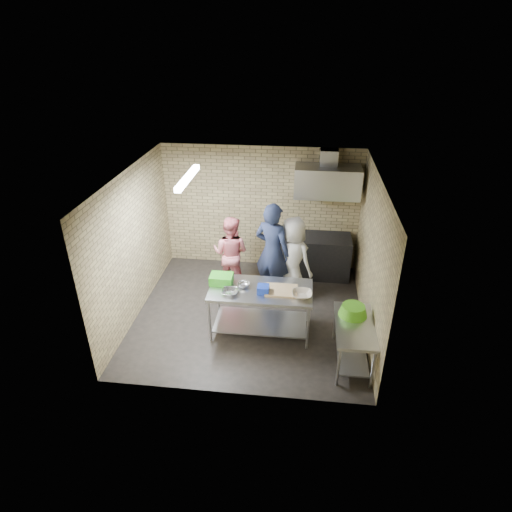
# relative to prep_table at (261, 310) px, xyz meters

# --- Properties ---
(floor) EXTENTS (4.20, 4.20, 0.00)m
(floor) POSITION_rel_prep_table_xyz_m (-0.26, 0.46, -0.44)
(floor) COLOR black
(floor) RESTS_ON ground
(ceiling) EXTENTS (4.20, 4.20, 0.00)m
(ceiling) POSITION_rel_prep_table_xyz_m (-0.26, 0.46, 2.26)
(ceiling) COLOR black
(ceiling) RESTS_ON ground
(back_wall) EXTENTS (4.20, 0.06, 2.70)m
(back_wall) POSITION_rel_prep_table_xyz_m (-0.26, 2.46, 0.91)
(back_wall) COLOR tan
(back_wall) RESTS_ON ground
(front_wall) EXTENTS (4.20, 0.06, 2.70)m
(front_wall) POSITION_rel_prep_table_xyz_m (-0.26, -1.54, 0.91)
(front_wall) COLOR tan
(front_wall) RESTS_ON ground
(left_wall) EXTENTS (0.06, 4.00, 2.70)m
(left_wall) POSITION_rel_prep_table_xyz_m (-2.36, 0.46, 0.91)
(left_wall) COLOR tan
(left_wall) RESTS_ON ground
(right_wall) EXTENTS (0.06, 4.00, 2.70)m
(right_wall) POSITION_rel_prep_table_xyz_m (1.84, 0.46, 0.91)
(right_wall) COLOR tan
(right_wall) RESTS_ON ground
(prep_table) EXTENTS (1.75, 0.88, 0.88)m
(prep_table) POSITION_rel_prep_table_xyz_m (0.00, 0.00, 0.00)
(prep_table) COLOR #ADAFB4
(prep_table) RESTS_ON floor
(side_counter) EXTENTS (0.60, 1.20, 0.75)m
(side_counter) POSITION_rel_prep_table_xyz_m (1.54, -0.64, -0.06)
(side_counter) COLOR silver
(side_counter) RESTS_ON floor
(stove) EXTENTS (1.20, 0.70, 0.90)m
(stove) POSITION_rel_prep_table_xyz_m (1.09, 2.11, 0.01)
(stove) COLOR black
(stove) RESTS_ON floor
(range_hood) EXTENTS (1.30, 0.60, 0.60)m
(range_hood) POSITION_rel_prep_table_xyz_m (1.09, 2.16, 1.66)
(range_hood) COLOR silver
(range_hood) RESTS_ON back_wall
(hood_duct) EXTENTS (0.35, 0.30, 0.30)m
(hood_duct) POSITION_rel_prep_table_xyz_m (1.09, 2.31, 2.11)
(hood_duct) COLOR #A5A8AD
(hood_duct) RESTS_ON back_wall
(wall_shelf) EXTENTS (0.80, 0.20, 0.04)m
(wall_shelf) POSITION_rel_prep_table_xyz_m (1.39, 2.35, 1.48)
(wall_shelf) COLOR #3F2B19
(wall_shelf) RESTS_ON back_wall
(fluorescent_fixture) EXTENTS (0.10, 1.25, 0.08)m
(fluorescent_fixture) POSITION_rel_prep_table_xyz_m (-1.26, 0.46, 2.20)
(fluorescent_fixture) COLOR white
(fluorescent_fixture) RESTS_ON ceiling
(green_crate) EXTENTS (0.39, 0.29, 0.16)m
(green_crate) POSITION_rel_prep_table_xyz_m (-0.70, 0.12, 0.52)
(green_crate) COLOR #2A9A1C
(green_crate) RESTS_ON prep_table
(blue_tub) EXTENTS (0.19, 0.19, 0.13)m
(blue_tub) POSITION_rel_prep_table_xyz_m (0.05, -0.10, 0.50)
(blue_tub) COLOR #1633AA
(blue_tub) RESTS_ON prep_table
(cutting_board) EXTENTS (0.54, 0.41, 0.03)m
(cutting_board) POSITION_rel_prep_table_xyz_m (0.35, -0.02, 0.45)
(cutting_board) COLOR tan
(cutting_board) RESTS_ON prep_table
(mixing_bowl_a) EXTENTS (0.28, 0.28, 0.07)m
(mixing_bowl_a) POSITION_rel_prep_table_xyz_m (-0.50, -0.20, 0.47)
(mixing_bowl_a) COLOR silver
(mixing_bowl_a) RESTS_ON prep_table
(mixing_bowl_b) EXTENTS (0.21, 0.21, 0.07)m
(mixing_bowl_b) POSITION_rel_prep_table_xyz_m (-0.30, 0.05, 0.47)
(mixing_bowl_b) COLOR silver
(mixing_bowl_b) RESTS_ON prep_table
(ceramic_bowl) EXTENTS (0.35, 0.35, 0.08)m
(ceramic_bowl) POSITION_rel_prep_table_xyz_m (0.70, -0.15, 0.48)
(ceramic_bowl) COLOR beige
(ceramic_bowl) RESTS_ON prep_table
(green_basin) EXTENTS (0.46, 0.46, 0.17)m
(green_basin) POSITION_rel_prep_table_xyz_m (1.52, -0.39, 0.40)
(green_basin) COLOR #59C626
(green_basin) RESTS_ON side_counter
(bottle_red) EXTENTS (0.07, 0.07, 0.18)m
(bottle_red) POSITION_rel_prep_table_xyz_m (1.14, 2.35, 1.59)
(bottle_red) COLOR #B22619
(bottle_red) RESTS_ON wall_shelf
(bottle_green) EXTENTS (0.06, 0.06, 0.15)m
(bottle_green) POSITION_rel_prep_table_xyz_m (1.54, 2.35, 1.58)
(bottle_green) COLOR green
(bottle_green) RESTS_ON wall_shelf
(man_navy) EXTENTS (0.86, 0.74, 2.00)m
(man_navy) POSITION_rel_prep_table_xyz_m (0.10, 1.12, 0.56)
(man_navy) COLOR #161B38
(man_navy) RESTS_ON floor
(woman_pink) EXTENTS (0.87, 0.74, 1.57)m
(woman_pink) POSITION_rel_prep_table_xyz_m (-0.76, 1.40, 0.35)
(woman_pink) COLOR pink
(woman_pink) RESTS_ON floor
(woman_white) EXTENTS (0.99, 0.92, 1.70)m
(woman_white) POSITION_rel_prep_table_xyz_m (0.49, 1.19, 0.41)
(woman_white) COLOR silver
(woman_white) RESTS_ON floor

